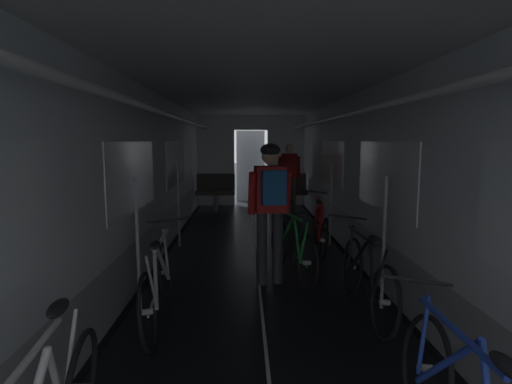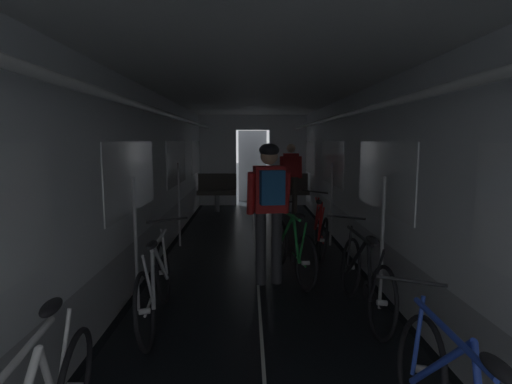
{
  "view_description": "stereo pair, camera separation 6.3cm",
  "coord_description": "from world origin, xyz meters",
  "px_view_note": "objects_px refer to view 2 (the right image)",
  "views": [
    {
      "loc": [
        -0.18,
        -1.96,
        1.76
      ],
      "look_at": [
        0.0,
        4.18,
        0.98
      ],
      "focal_mm": 28.35,
      "sensor_mm": 36.0,
      "label": 1
    },
    {
      "loc": [
        -0.11,
        -1.96,
        1.76
      ],
      "look_at": [
        0.0,
        4.18,
        0.98
      ],
      "focal_mm": 28.35,
      "sensor_mm": 36.0,
      "label": 2
    }
  ],
  "objects_px": {
    "bicycle_black": "(364,278)",
    "bicycle_red": "(320,229)",
    "bench_seat_far_right": "(289,189)",
    "person_cyclist_aisle": "(269,198)",
    "person_standing_near_bench": "(291,174)",
    "bicycle_green_in_aisle": "(291,248)",
    "bicycle_silver": "(155,285)",
    "bench_seat_far_left": "(217,189)"
  },
  "relations": [
    {
      "from": "bench_seat_far_right",
      "to": "person_cyclist_aisle",
      "type": "relative_size",
      "value": 0.57
    },
    {
      "from": "person_cyclist_aisle",
      "to": "bicycle_green_in_aisle",
      "type": "relative_size",
      "value": 1.04
    },
    {
      "from": "bench_seat_far_right",
      "to": "bicycle_green_in_aisle",
      "type": "xyz_separation_m",
      "value": [
        -0.46,
        -4.96,
        -0.18
      ]
    },
    {
      "from": "bicycle_black",
      "to": "person_cyclist_aisle",
      "type": "bearing_deg",
      "value": 135.21
    },
    {
      "from": "bicycle_black",
      "to": "bicycle_silver",
      "type": "height_order",
      "value": "bicycle_black"
    },
    {
      "from": "person_cyclist_aisle",
      "to": "person_standing_near_bench",
      "type": "xyz_separation_m",
      "value": [
        0.76,
        4.84,
        -0.1
      ]
    },
    {
      "from": "bicycle_black",
      "to": "bicycle_red",
      "type": "xyz_separation_m",
      "value": [
        -0.04,
        2.27,
        -0.0
      ]
    },
    {
      "from": "bench_seat_far_left",
      "to": "bicycle_red",
      "type": "bearing_deg",
      "value": -63.67
    },
    {
      "from": "bicycle_red",
      "to": "person_standing_near_bench",
      "type": "height_order",
      "value": "person_standing_near_bench"
    },
    {
      "from": "bench_seat_far_left",
      "to": "person_standing_near_bench",
      "type": "relative_size",
      "value": 0.58
    },
    {
      "from": "bench_seat_far_right",
      "to": "person_standing_near_bench",
      "type": "height_order",
      "value": "person_standing_near_bench"
    },
    {
      "from": "bicycle_silver",
      "to": "person_cyclist_aisle",
      "type": "distance_m",
      "value": 1.7
    },
    {
      "from": "bicycle_black",
      "to": "bicycle_silver",
      "type": "distance_m",
      "value": 2.07
    },
    {
      "from": "bicycle_green_in_aisle",
      "to": "person_standing_near_bench",
      "type": "distance_m",
      "value": 4.64
    },
    {
      "from": "bench_seat_far_left",
      "to": "bench_seat_far_right",
      "type": "distance_m",
      "value": 1.8
    },
    {
      "from": "person_cyclist_aisle",
      "to": "bench_seat_far_left",
      "type": "bearing_deg",
      "value": 101.27
    },
    {
      "from": "bicycle_black",
      "to": "person_standing_near_bench",
      "type": "height_order",
      "value": "person_standing_near_bench"
    },
    {
      "from": "bench_seat_far_right",
      "to": "bicycle_black",
      "type": "bearing_deg",
      "value": -88.57
    },
    {
      "from": "bicycle_silver",
      "to": "bicycle_red",
      "type": "bearing_deg",
      "value": 49.97
    },
    {
      "from": "bench_seat_far_right",
      "to": "bicycle_red",
      "type": "distance_m",
      "value": 3.87
    },
    {
      "from": "bicycle_silver",
      "to": "person_cyclist_aisle",
      "type": "xyz_separation_m",
      "value": [
        1.15,
        1.05,
        0.69
      ]
    },
    {
      "from": "bicycle_black",
      "to": "bicycle_green_in_aisle",
      "type": "relative_size",
      "value": 1.02
    },
    {
      "from": "bench_seat_far_left",
      "to": "bicycle_green_in_aisle",
      "type": "height_order",
      "value": "bench_seat_far_left"
    },
    {
      "from": "bicycle_red",
      "to": "bicycle_silver",
      "type": "distance_m",
      "value": 3.15
    },
    {
      "from": "bench_seat_far_left",
      "to": "bicycle_silver",
      "type": "height_order",
      "value": "bench_seat_far_left"
    },
    {
      "from": "bench_seat_far_right",
      "to": "person_standing_near_bench",
      "type": "relative_size",
      "value": 0.58
    },
    {
      "from": "bicycle_black",
      "to": "bicycle_silver",
      "type": "relative_size",
      "value": 1.0
    },
    {
      "from": "bench_seat_far_left",
      "to": "bicycle_silver",
      "type": "bearing_deg",
      "value": -91.03
    },
    {
      "from": "bicycle_black",
      "to": "bicycle_red",
      "type": "height_order",
      "value": "same"
    },
    {
      "from": "bicycle_silver",
      "to": "bench_seat_far_right",
      "type": "bearing_deg",
      "value": 73.03
    },
    {
      "from": "bench_seat_far_left",
      "to": "bicycle_black",
      "type": "distance_m",
      "value": 6.43
    },
    {
      "from": "bicycle_red",
      "to": "bicycle_green_in_aisle",
      "type": "bearing_deg",
      "value": -117.52
    },
    {
      "from": "bicycle_black",
      "to": "bicycle_green_in_aisle",
      "type": "height_order",
      "value": "bicycle_black"
    },
    {
      "from": "bench_seat_far_right",
      "to": "bicycle_red",
      "type": "height_order",
      "value": "same"
    },
    {
      "from": "bicycle_silver",
      "to": "person_standing_near_bench",
      "type": "height_order",
      "value": "person_standing_near_bench"
    },
    {
      "from": "bench_seat_far_left",
      "to": "bench_seat_far_right",
      "type": "height_order",
      "value": "same"
    },
    {
      "from": "bicycle_red",
      "to": "person_standing_near_bench",
      "type": "bearing_deg",
      "value": 91.77
    },
    {
      "from": "bicycle_red",
      "to": "bicycle_green_in_aisle",
      "type": "xyz_separation_m",
      "value": [
        -0.57,
        -1.1,
        0.0
      ]
    },
    {
      "from": "person_cyclist_aisle",
      "to": "bicycle_green_in_aisle",
      "type": "xyz_separation_m",
      "value": [
        0.3,
        0.26,
        -0.69
      ]
    },
    {
      "from": "bench_seat_far_right",
      "to": "bicycle_silver",
      "type": "height_order",
      "value": "bench_seat_far_right"
    },
    {
      "from": "bicycle_silver",
      "to": "bicycle_green_in_aisle",
      "type": "bearing_deg",
      "value": 42.07
    },
    {
      "from": "bench_seat_far_right",
      "to": "bicycle_black",
      "type": "distance_m",
      "value": 6.13
    }
  ]
}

